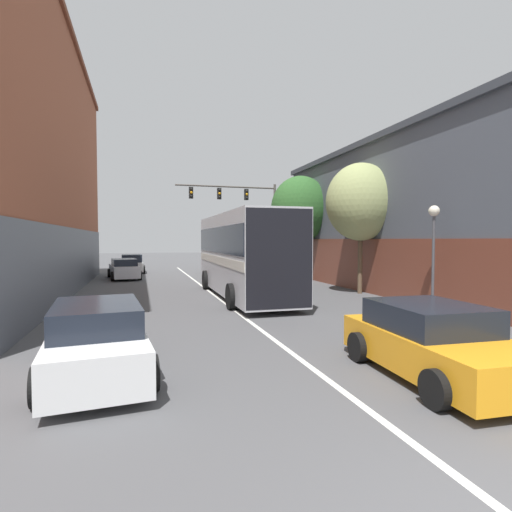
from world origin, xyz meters
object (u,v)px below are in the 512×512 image
street_lamp (434,241)px  hatchback_foreground (434,342)px  street_tree_near (361,202)px  bus (243,251)px  parked_car_left_far (132,264)px  parked_car_left_mid (97,339)px  street_tree_far (300,209)px  traffic_signal_gantry (244,207)px  parked_car_left_near (124,269)px

street_lamp → hatchback_foreground: bearing=-129.9°
street_tree_near → bus: bearing=175.0°
parked_car_left_far → street_lamp: street_lamp is taller
parked_car_left_mid → street_tree_far: (10.82, 15.67, 3.94)m
bus → traffic_signal_gantry: 11.14m
hatchback_foreground → parked_car_left_mid: parked_car_left_mid is taller
street_tree_near → street_tree_far: bearing=93.1°
hatchback_foreground → parked_car_left_far: 27.76m
hatchback_foreground → street_lamp: street_lamp is taller
street_lamp → street_tree_far: street_tree_far is taller
bus → street_lamp: (5.52, -5.91, 0.49)m
street_lamp → street_tree_far: (-0.10, 12.11, 2.02)m
parked_car_left_near → street_tree_near: (11.42, -11.04, 3.82)m
hatchback_foreground → street_lamp: 7.50m
hatchback_foreground → street_lamp: size_ratio=1.08×
hatchback_foreground → traffic_signal_gantry: bearing=-2.0°
parked_car_left_far → street_tree_near: 19.88m
street_tree_near → street_tree_far: street_tree_far is taller
parked_car_left_near → street_tree_near: 16.34m
bus → parked_car_left_mid: bus is taller
hatchback_foreground → street_tree_near: (4.92, 10.96, 3.81)m
parked_car_left_mid → street_tree_near: (11.19, 8.96, 3.79)m
parked_car_left_mid → hatchback_foreground: bearing=-113.2°
hatchback_foreground → traffic_signal_gantry: size_ratio=0.56×
parked_car_left_mid → street_tree_far: street_tree_far is taller
bus → parked_car_left_far: bus is taller
hatchback_foreground → street_lamp: (4.65, 5.56, 1.93)m
street_tree_far → traffic_signal_gantry: bearing=122.7°
hatchback_foreground → parked_car_left_mid: bearing=75.1°
street_tree_far → bus: bearing=-131.2°
parked_car_left_near → hatchback_foreground: bearing=-171.4°
parked_car_left_mid → street_tree_far: size_ratio=0.70×
parked_car_left_near → traffic_signal_gantry: size_ratio=0.64×
traffic_signal_gantry → street_tree_near: (3.07, -10.92, -0.52)m
parked_car_left_near → parked_car_left_far: parked_car_left_far is taller
parked_car_left_mid → street_tree_near: street_tree_near is taller
traffic_signal_gantry → street_tree_near: traffic_signal_gantry is taller
parked_car_left_far → parked_car_left_mid: bearing=178.0°
traffic_signal_gantry → street_lamp: 16.73m
bus → hatchback_foreground: bearing=-175.2°
parked_car_left_near → street_lamp: size_ratio=1.23×
parked_car_left_far → street_lamp: size_ratio=1.15×
street_lamp → street_tree_near: (0.27, 5.40, 1.87)m
parked_car_left_near → traffic_signal_gantry: 9.42m
hatchback_foreground → traffic_signal_gantry: traffic_signal_gantry is taller
parked_car_left_near → street_tree_far: (11.05, -4.33, 3.97)m
hatchback_foreground → parked_car_left_far: size_ratio=0.94×
bus → parked_car_left_mid: size_ratio=2.21×
street_lamp → street_tree_far: 12.28m
traffic_signal_gantry → parked_car_left_mid: bearing=-112.2°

